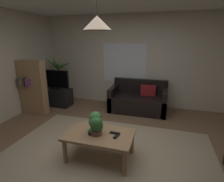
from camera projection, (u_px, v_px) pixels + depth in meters
floor at (107, 155)px, 3.06m from camera, size 5.49×5.22×0.02m
rug at (103, 162)px, 2.87m from camera, size 3.57×2.87×0.01m
wall_back at (135, 61)px, 5.13m from camera, size 5.61×0.06×2.58m
window_pane at (124, 63)px, 5.21m from camera, size 1.26×0.01×1.12m
couch_under_window at (138, 101)px, 4.90m from camera, size 1.51×0.82×0.82m
coffee_table at (100, 137)px, 2.88m from camera, size 1.08×0.67×0.45m
book_on_table_0 at (93, 133)px, 2.84m from camera, size 0.14×0.12×0.03m
book_on_table_1 at (93, 132)px, 2.84m from camera, size 0.15×0.09×0.02m
book_on_table_2 at (93, 130)px, 2.83m from camera, size 0.14×0.13×0.03m
remote_on_table_0 at (117, 136)px, 2.77m from camera, size 0.08×0.17×0.02m
remote_on_table_1 at (115, 133)px, 2.86m from camera, size 0.16×0.06×0.02m
potted_plant_on_table at (96, 123)px, 2.79m from camera, size 0.23×0.24×0.37m
tv_stand at (56, 97)px, 5.31m from camera, size 0.90×0.44×0.50m
tv at (54, 79)px, 5.14m from camera, size 0.91×0.16×0.56m
potted_palm_corner at (59, 80)px, 5.61m from camera, size 0.90×0.81×1.40m
bookshelf_corner at (33, 88)px, 4.58m from camera, size 0.70×0.31×1.40m
pendant_lamp at (97, 23)px, 2.40m from camera, size 0.40×0.40×0.57m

